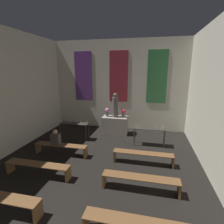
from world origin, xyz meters
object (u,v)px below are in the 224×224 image
altar (115,125)px  candle_rack_left (74,125)px  candle_rack_right (149,130)px  pew_back_right (143,156)px  pew_third_left (38,167)px  pew_back_left (61,147)px  pew_third_right (140,180)px  statue (115,106)px  flower_vase_right (123,112)px  person_seated (56,138)px  flower_vase_left (107,111)px

altar → candle_rack_left: candle_rack_left is taller
candle_rack_right → pew_back_right: candle_rack_right is taller
candle_rack_left → pew_third_left: bearing=-86.6°
candle_rack_left → pew_back_left: 1.83m
pew_third_left → pew_back_right: (3.36, 1.56, 0.00)m
candle_rack_left → pew_back_right: size_ratio=0.64×
candle_rack_left → pew_back_left: bearing=-83.7°
altar → pew_third_right: size_ratio=0.62×
altar → pew_third_left: 4.88m
statue → pew_back_left: statue is taller
candle_rack_left → pew_third_right: bearing=-43.1°
pew_third_right → pew_back_right: (0.00, 1.56, 0.00)m
candle_rack_right → pew_back_right: (-0.20, -1.77, -0.39)m
altar → candle_rack_left: (-1.88, -1.25, 0.26)m
flower_vase_right → person_seated: bearing=-127.9°
pew_third_left → candle_rack_right: bearing=43.0°
statue → flower_vase_right: (0.45, 0.00, -0.32)m
flower_vase_left → candle_rack_left: flower_vase_left is taller
flower_vase_right → altar: bearing=180.0°
pew_back_left → flower_vase_right: bearing=54.8°
statue → flower_vase_right: bearing=0.0°
altar → flower_vase_right: bearing=0.0°
statue → pew_back_left: (-1.68, -3.02, -1.22)m
person_seated → flower_vase_right: bearing=52.1°
person_seated → pew_third_left: bearing=-82.2°
person_seated → statue: bearing=57.9°
altar → pew_back_left: bearing=-119.1°
statue → person_seated: size_ratio=2.04×
altar → statue: 1.08m
flower_vase_left → pew_back_left: flower_vase_left is taller
pew_third_right → pew_back_left: 3.71m
candle_rack_left → candle_rack_right: size_ratio=1.00×
altar → statue: statue is taller
altar → flower_vase_left: bearing=180.0°
flower_vase_right → person_seated: size_ratio=0.73×
flower_vase_left → candle_rack_right: flower_vase_left is taller
statue → candle_rack_left: statue is taller
statue → pew_third_left: (-1.68, -4.58, -1.22)m
statue → pew_back_right: (1.68, -3.02, -1.22)m
flower_vase_left → candle_rack_left: 1.96m
flower_vase_left → pew_back_left: bearing=-112.2°
flower_vase_left → pew_third_left: 4.82m
flower_vase_left → candle_rack_right: 2.69m
pew_back_right → candle_rack_right: bearing=83.5°
pew_back_right → person_seated: (-3.58, 0.00, 0.39)m
statue → flower_vase_left: 0.55m
altar → person_seated: 3.57m
candle_rack_left → candle_rack_right: bearing=-0.0°
altar → pew_back_right: bearing=-60.9°
flower_vase_left → person_seated: (-1.45, -3.02, -0.51)m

